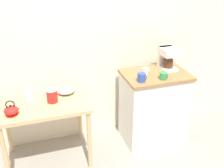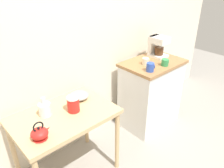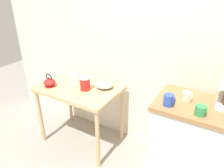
{
  "view_description": "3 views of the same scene",
  "coord_description": "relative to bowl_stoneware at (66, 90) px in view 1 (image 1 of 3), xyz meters",
  "views": [
    {
      "loc": [
        -0.7,
        -2.48,
        2.15
      ],
      "look_at": [
        0.08,
        -0.03,
        0.89
      ],
      "focal_mm": 43.14,
      "sensor_mm": 36.0,
      "label": 1
    },
    {
      "loc": [
        -1.44,
        -1.48,
        1.93
      ],
      "look_at": [
        -0.11,
        -0.01,
        0.88
      ],
      "focal_mm": 35.94,
      "sensor_mm": 36.0,
      "label": 2
    },
    {
      "loc": [
        0.74,
        -1.6,
        1.79
      ],
      "look_at": [
        -0.21,
        0.02,
        0.9
      ],
      "focal_mm": 33.15,
      "sensor_mm": 36.0,
      "label": 3
    }
  ],
  "objects": [
    {
      "name": "mug_blue",
      "position": [
        0.79,
        -0.26,
        0.16
      ],
      "size": [
        0.09,
        0.09,
        0.1
      ],
      "color": "#2D4CAD",
      "rests_on": "kitchen_counter"
    },
    {
      "name": "coffee_maker",
      "position": [
        1.22,
        -0.01,
        0.25
      ],
      "size": [
        0.18,
        0.22,
        0.26
      ],
      "color": "white",
      "rests_on": "kitchen_counter"
    },
    {
      "name": "ground_plane",
      "position": [
        0.39,
        -0.17,
        -0.79
      ],
      "size": [
        8.0,
        8.0,
        0.0
      ],
      "primitive_type": "plane",
      "color": "gray"
    },
    {
      "name": "bowl_stoneware",
      "position": [
        0.0,
        0.0,
        0.0
      ],
      "size": [
        0.2,
        0.2,
        0.06
      ],
      "color": "#9E998C",
      "rests_on": "wooden_table"
    },
    {
      "name": "canister_enamel",
      "position": [
        -0.16,
        -0.15,
        0.04
      ],
      "size": [
        0.12,
        0.12,
        0.15
      ],
      "color": "red",
      "rests_on": "wooden_table"
    },
    {
      "name": "back_wall",
      "position": [
        0.49,
        0.29,
        0.61
      ],
      "size": [
        4.4,
        0.1,
        2.8
      ],
      "primitive_type": "cube",
      "color": "beige",
      "rests_on": "ground_plane"
    },
    {
      "name": "teakettle",
      "position": [
        -0.56,
        -0.29,
        0.02
      ],
      "size": [
        0.17,
        0.14,
        0.16
      ],
      "color": "red",
      "rests_on": "wooden_table"
    },
    {
      "name": "mug_tall_green",
      "position": [
        1.04,
        -0.27,
        0.15
      ],
      "size": [
        0.09,
        0.08,
        0.08
      ],
      "color": "#338C4C",
      "rests_on": "kitchen_counter"
    },
    {
      "name": "wooden_table",
      "position": [
        -0.26,
        -0.13,
        -0.13
      ],
      "size": [
        0.92,
        0.61,
        0.75
      ],
      "color": "tan",
      "rests_on": "ground_plane"
    },
    {
      "name": "glass_carafe_vase",
      "position": [
        -0.38,
        -0.03,
        0.03
      ],
      "size": [
        0.11,
        0.11,
        0.18
      ],
      "color": "silver",
      "rests_on": "wooden_table"
    },
    {
      "name": "kitchen_counter",
      "position": [
        1.03,
        -0.11,
        -0.34
      ],
      "size": [
        0.76,
        0.52,
        0.9
      ],
      "color": "white",
      "rests_on": "ground_plane"
    },
    {
      "name": "mug_small_cream",
      "position": [
        0.9,
        -0.1,
        0.15
      ],
      "size": [
        0.09,
        0.08,
        0.08
      ],
      "color": "beige",
      "rests_on": "kitchen_counter"
    }
  ]
}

